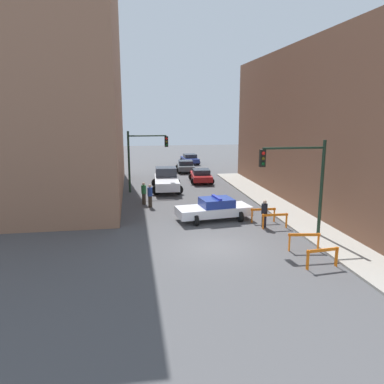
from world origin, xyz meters
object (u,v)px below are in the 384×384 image
(pedestrian_crossing, at_px, (150,195))
(white_truck, at_px, (166,180))
(barrier_front, at_px, (322,255))
(parked_car_near, at_px, (201,175))
(parked_car_mid, at_px, (186,166))
(pedestrian_corner, at_px, (144,193))
(barrier_back, at_px, (275,218))
(traffic_light_near, at_px, (302,174))
(pedestrian_sidewalk, at_px, (264,213))
(barrier_mid, at_px, (304,239))
(police_car, at_px, (214,209))
(parked_car_far, at_px, (190,159))
(barrier_corner, at_px, (263,213))
(traffic_light_far, at_px, (142,153))

(pedestrian_crossing, bearing_deg, white_truck, 159.20)
(barrier_front, bearing_deg, parked_car_near, 93.94)
(parked_car_mid, distance_m, pedestrian_corner, 15.98)
(barrier_front, xyz_separation_m, barrier_back, (0.09, 5.81, 0.00))
(traffic_light_near, relative_size, pedestrian_sidewalk, 3.13)
(barrier_front, xyz_separation_m, barrier_mid, (0.15, 2.11, 0.00))
(parked_car_mid, distance_m, barrier_back, 22.38)
(parked_car_mid, bearing_deg, police_car, -88.67)
(traffic_light_near, bearing_deg, barrier_mid, -107.65)
(parked_car_near, bearing_deg, police_car, -92.54)
(parked_car_mid, distance_m, pedestrian_crossing, 16.70)
(pedestrian_sidewalk, bearing_deg, parked_car_far, -134.60)
(pedestrian_crossing, relative_size, barrier_corner, 1.04)
(police_car, xyz_separation_m, barrier_front, (3.04, -8.17, -0.11))
(parked_car_mid, height_order, barrier_corner, parked_car_mid)
(traffic_light_far, xyz_separation_m, barrier_mid, (7.42, -15.47, -2.78))
(pedestrian_crossing, xyz_separation_m, barrier_front, (6.91, -12.14, -0.24))
(parked_car_far, relative_size, pedestrian_corner, 2.63)
(traffic_light_far, xyz_separation_m, police_car, (4.23, -9.41, -2.67))
(parked_car_near, relative_size, pedestrian_sidewalk, 2.66)
(white_truck, relative_size, parked_car_far, 1.26)
(barrier_corner, bearing_deg, parked_car_near, 95.32)
(traffic_light_near, bearing_deg, police_car, 132.60)
(white_truck, height_order, parked_car_near, white_truck)
(white_truck, bearing_deg, barrier_front, -70.87)
(traffic_light_far, xyz_separation_m, barrier_front, (7.27, -17.57, -2.78))
(pedestrian_sidewalk, distance_m, barrier_front, 6.17)
(parked_car_far, relative_size, pedestrian_sidewalk, 2.63)
(traffic_light_far, height_order, barrier_front, traffic_light_far)
(white_truck, bearing_deg, barrier_back, -63.55)
(pedestrian_corner, xyz_separation_m, pedestrian_sidewalk, (6.88, -6.88, 0.00))
(police_car, distance_m, pedestrian_corner, 6.48)
(parked_car_near, bearing_deg, barrier_corner, -80.35)
(pedestrian_crossing, bearing_deg, barrier_mid, 30.79)
(white_truck, xyz_separation_m, pedestrian_corner, (-2.16, -4.99, -0.04))
(parked_car_mid, bearing_deg, parked_car_near, -81.16)
(traffic_light_far, height_order, parked_car_far, traffic_light_far)
(pedestrian_sidewalk, bearing_deg, parked_car_mid, -130.57)
(police_car, xyz_separation_m, barrier_back, (3.13, -2.36, -0.11))
(police_car, bearing_deg, parked_car_far, -13.22)
(parked_car_far, xyz_separation_m, barrier_mid, (0.61, -32.64, -0.06))
(pedestrian_crossing, relative_size, barrier_front, 1.04)
(parked_car_near, xyz_separation_m, parked_car_mid, (-0.55, 6.85, 0.00))
(pedestrian_sidewalk, bearing_deg, parked_car_near, -130.80)
(barrier_mid, bearing_deg, parked_car_far, 91.08)
(traffic_light_far, bearing_deg, parked_car_far, 68.39)
(parked_car_near, bearing_deg, barrier_back, -79.91)
(parked_car_far, bearing_deg, barrier_back, -91.01)
(traffic_light_near, height_order, pedestrian_crossing, traffic_light_near)
(traffic_light_far, height_order, white_truck, traffic_light_far)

